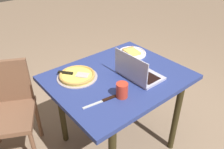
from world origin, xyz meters
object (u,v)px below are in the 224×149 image
(pizza_plate, at_px, (132,53))
(table_knife, at_px, (103,101))
(laptop, at_px, (137,72))
(dining_table, at_px, (118,86))
(chair_near, at_px, (6,107))
(pizza_tray, at_px, (77,75))
(drink_cup, at_px, (122,90))

(pizza_plate, distance_m, table_knife, 0.72)
(laptop, bearing_deg, dining_table, 131.97)
(laptop, relative_size, chair_near, 0.39)
(laptop, height_order, chair_near, laptop)
(laptop, height_order, pizza_tray, laptop)
(dining_table, xyz_separation_m, pizza_tray, (-0.26, 0.18, 0.12))
(pizza_plate, distance_m, pizza_tray, 0.59)
(pizza_plate, bearing_deg, laptop, -127.72)
(dining_table, height_order, pizza_tray, pizza_tray)
(laptop, bearing_deg, chair_near, 142.72)
(dining_table, xyz_separation_m, drink_cup, (-0.15, -0.21, 0.15))
(dining_table, bearing_deg, drink_cup, -125.74)
(pizza_tray, relative_size, chair_near, 0.36)
(dining_table, distance_m, table_knife, 0.34)
(pizza_plate, height_order, chair_near, chair_near)
(pizza_tray, bearing_deg, laptop, -39.43)
(laptop, xyz_separation_m, drink_cup, (-0.25, -0.10, 0.01))
(pizza_plate, relative_size, pizza_tray, 0.83)
(table_knife, relative_size, drink_cup, 2.36)
(dining_table, bearing_deg, table_knife, -148.58)
(pizza_tray, relative_size, table_knife, 1.26)
(dining_table, relative_size, pizza_tray, 3.33)
(dining_table, height_order, laptop, laptop)
(dining_table, height_order, chair_near, chair_near)
(table_knife, relative_size, chair_near, 0.29)
(dining_table, distance_m, chair_near, 0.92)
(pizza_tray, height_order, chair_near, chair_near)
(pizza_plate, xyz_separation_m, table_knife, (-0.62, -0.37, -0.01))
(laptop, bearing_deg, pizza_tray, 140.57)
(pizza_plate, xyz_separation_m, chair_near, (-1.08, 0.33, -0.27))
(drink_cup, bearing_deg, table_knife, 162.35)
(laptop, xyz_separation_m, pizza_plate, (0.24, 0.31, -0.03))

